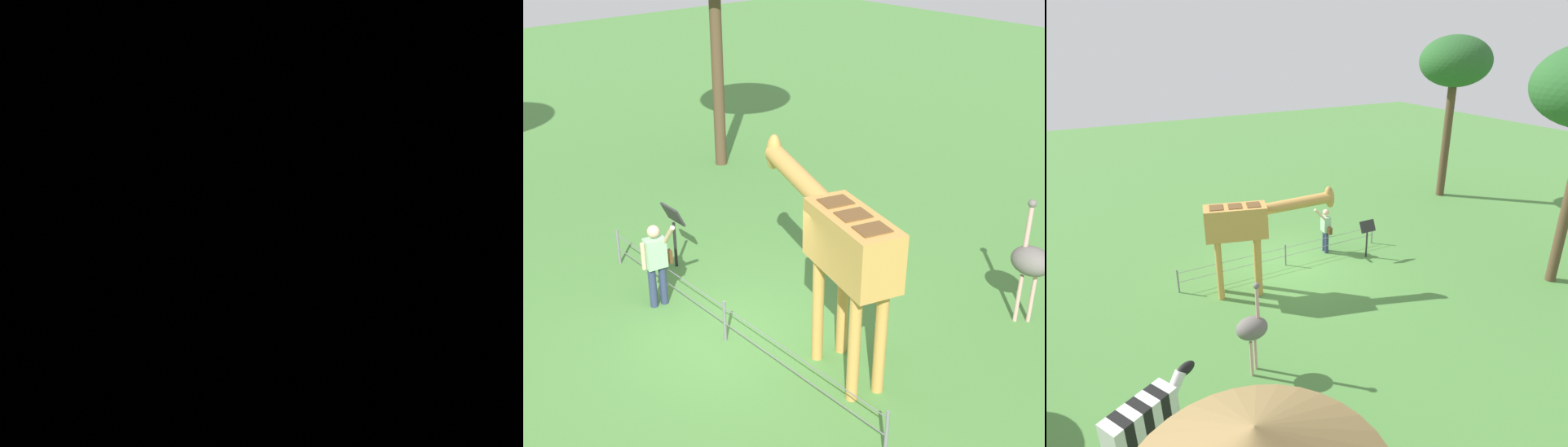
% 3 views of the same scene
% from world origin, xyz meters
% --- Properties ---
extents(ground_plane, '(60.00, 60.00, 0.00)m').
position_xyz_m(ground_plane, '(0.00, 0.00, 0.00)').
color(ground_plane, '#4C843D').
extents(giraffe, '(3.68, 1.48, 3.09)m').
position_xyz_m(giraffe, '(-1.64, -0.73, 2.12)').
color(giraffe, '#C69347').
rests_on(giraffe, ground_plane).
extents(visitor, '(0.66, 0.59, 1.72)m').
position_xyz_m(visitor, '(1.66, 0.45, 0.90)').
color(visitor, navy).
rests_on(visitor, ground_plane).
extents(ostrich, '(0.70, 0.56, 2.25)m').
position_xyz_m(ostrich, '(-2.91, -3.98, 1.18)').
color(ostrich, '#CC9E93').
rests_on(ostrich, ground_plane).
extents(info_sign, '(0.56, 0.21, 1.32)m').
position_xyz_m(info_sign, '(2.67, -0.56, 0.95)').
color(info_sign, black).
rests_on(info_sign, ground_plane).
extents(wire_fence, '(7.05, 0.05, 0.75)m').
position_xyz_m(wire_fence, '(0.00, 0.23, 0.40)').
color(wire_fence, slate).
rests_on(wire_fence, ground_plane).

